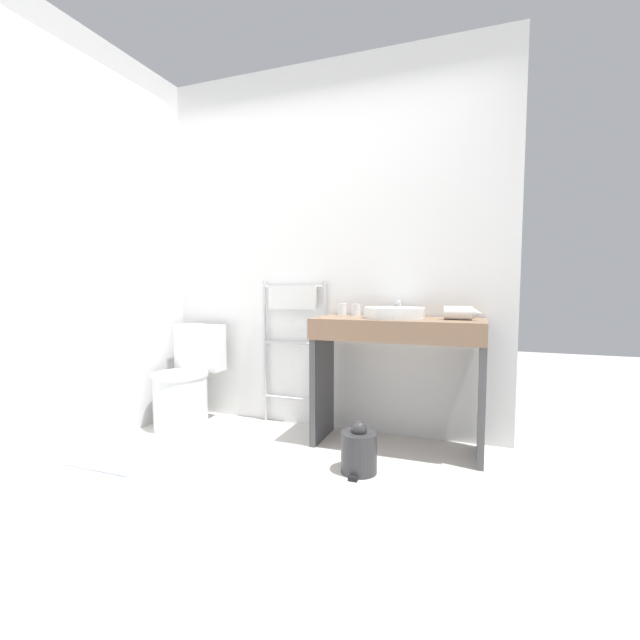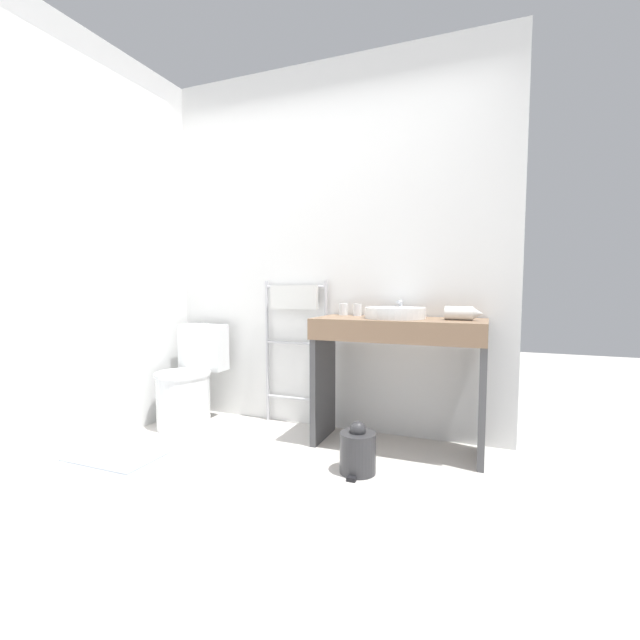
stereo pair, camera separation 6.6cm
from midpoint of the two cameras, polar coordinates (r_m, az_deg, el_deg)
ground_plane at (r=2.20m, az=-13.90°, el=-24.44°), size 12.00×12.00×0.00m
wall_back at (r=3.25m, az=1.18°, el=9.42°), size 2.71×0.12×2.67m
wall_side at (r=3.33m, az=-25.58°, el=8.86°), size 0.12×2.11×2.67m
toilet at (r=3.44m, az=-16.58°, el=-8.37°), size 0.40×0.53×0.77m
towel_radiator at (r=3.23m, az=-2.81°, el=-0.04°), size 0.51×0.06×1.10m
vanity_counter at (r=2.80m, az=10.97°, el=-5.15°), size 1.08×0.46×0.85m
sink_basin at (r=2.80m, az=10.63°, el=1.00°), size 0.39×0.39×0.07m
faucet at (r=2.96m, az=11.26°, el=1.90°), size 0.02×0.10×0.11m
cup_near_wall at (r=3.05m, az=3.75°, el=1.44°), size 0.06×0.06×0.08m
cup_near_edge at (r=2.98m, az=5.63°, el=1.35°), size 0.06×0.06×0.08m
hair_dryer at (r=2.76m, az=18.95°, el=0.88°), size 0.22×0.19×0.08m
trash_bin at (r=2.55m, az=5.83°, el=-16.98°), size 0.21×0.24×0.30m
bath_mat at (r=3.06m, az=-25.05°, el=-16.07°), size 0.56×0.36×0.01m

